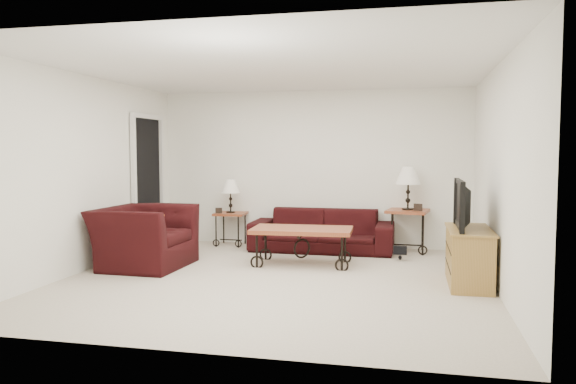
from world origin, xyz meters
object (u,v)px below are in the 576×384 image
object	(u,v)px
lamp_right	(408,188)
television	(468,204)
tv_stand	(469,257)
coffee_table	(302,246)
side_table_right	(407,231)
armchair	(144,237)
lamp_left	(231,196)
side_table_left	(231,229)
backpack	(400,247)
sofa	(322,230)

from	to	relation	value
lamp_right	television	bearing A→B (deg)	-70.84
lamp_right	tv_stand	world-z (taller)	lamp_right
tv_stand	television	world-z (taller)	television
lamp_right	coffee_table	xyz separation A→B (m)	(-1.38, -1.28, -0.72)
side_table_right	armchair	size ratio (longest dim) A/B	0.53
lamp_left	television	world-z (taller)	television
side_table_left	backpack	bearing A→B (deg)	-13.37
lamp_left	backpack	xyz separation A→B (m)	(2.72, -0.65, -0.62)
side_table_left	backpack	distance (m)	2.80
lamp_right	backpack	xyz separation A→B (m)	(-0.09, -0.65, -0.78)
side_table_right	lamp_left	bearing A→B (deg)	180.00
lamp_left	lamp_right	distance (m)	2.82
side_table_left	armchair	distance (m)	1.95
sofa	backpack	world-z (taller)	sofa
lamp_left	armchair	bearing A→B (deg)	-107.58
side_table_right	television	xyz separation A→B (m)	(0.68, -1.97, 0.60)
sofa	tv_stand	size ratio (longest dim) A/B	2.00
sofa	side_table_left	xyz separation A→B (m)	(-1.53, 0.18, -0.05)
side_table_right	lamp_right	distance (m)	0.65
coffee_table	television	xyz separation A→B (m)	(2.07, -0.69, 0.68)
lamp_right	lamp_left	bearing A→B (deg)	180.00
sofa	lamp_left	distance (m)	1.61
lamp_right	television	size ratio (longest dim) A/B	0.67
armchair	tv_stand	world-z (taller)	armchair
side_table_left	lamp_left	bearing A→B (deg)	0.00
side_table_right	coffee_table	xyz separation A→B (m)	(-1.38, -1.28, -0.07)
lamp_left	armchair	distance (m)	1.99
side_table_left	backpack	xyz separation A→B (m)	(2.72, -0.65, -0.08)
coffee_table	tv_stand	distance (m)	2.20
tv_stand	television	distance (m)	0.60
lamp_left	backpack	size ratio (longest dim) A/B	1.43
backpack	sofa	bearing A→B (deg)	153.73
side_table_right	armchair	xyz separation A→B (m)	(-3.40, -1.85, 0.07)
backpack	coffee_table	bearing A→B (deg)	-158.72
side_table_right	lamp_left	world-z (taller)	lamp_left
side_table_right	side_table_left	bearing A→B (deg)	180.00
side_table_left	television	distance (m)	4.07
armchair	backpack	world-z (taller)	armchair
lamp_left	coffee_table	size ratio (longest dim) A/B	0.40
lamp_left	coffee_table	distance (m)	2.00
lamp_right	armchair	world-z (taller)	lamp_right
side_table_left	television	world-z (taller)	television
coffee_table	tv_stand	xyz separation A→B (m)	(2.09, -0.69, 0.07)
side_table_right	backpack	size ratio (longest dim) A/B	1.73
television	lamp_left	bearing A→B (deg)	-119.41
armchair	tv_stand	size ratio (longest dim) A/B	1.13
side_table_left	side_table_right	size ratio (longest dim) A/B	0.83
coffee_table	armchair	xyz separation A→B (m)	(-2.02, -0.57, 0.15)
lamp_right	television	world-z (taller)	lamp_right
tv_stand	side_table_right	bearing A→B (deg)	109.67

